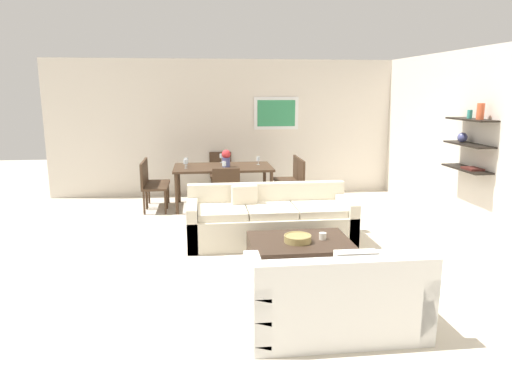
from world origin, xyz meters
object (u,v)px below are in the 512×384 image
at_px(wine_glass_head, 222,156).
at_px(dining_chair_right_near, 295,180).
at_px(dining_table, 223,170).
at_px(wine_glass_foot, 224,164).
at_px(dining_chair_left_far, 152,179).
at_px(dining_chair_foot, 226,190).
at_px(wine_glass_right_far, 258,159).
at_px(loveseat_white, 334,298).
at_px(dining_chair_right_far, 290,176).
at_px(wine_glass_left_near, 186,162).
at_px(decorative_bowl, 298,238).
at_px(dining_chair_head, 221,171).
at_px(wine_glass_left_far, 186,160).
at_px(sofa_beige, 270,221).
at_px(candle_jar, 323,236).
at_px(coffee_table, 300,256).
at_px(centerpiece_vase, 226,158).
at_px(dining_chair_left_near, 150,184).

bearing_deg(wine_glass_head, dining_chair_right_near, -27.56).
xyz_separation_m(dining_table, wine_glass_foot, (0.00, -0.45, 0.18)).
relative_size(dining_chair_left_far, dining_chair_foot, 1.00).
distance_m(wine_glass_right_far, wine_glass_foot, 0.87).
bearing_deg(dining_chair_foot, loveseat_white, -78.62).
distance_m(dining_chair_right_near, wine_glass_foot, 1.36).
height_order(dining_chair_right_far, wine_glass_left_near, wine_glass_left_near).
relative_size(decorative_bowl, wine_glass_foot, 2.00).
bearing_deg(dining_chair_foot, wine_glass_left_near, 130.06).
relative_size(dining_chair_head, wine_glass_right_far, 6.00).
bearing_deg(dining_table, wine_glass_left_far, 169.29).
relative_size(decorative_bowl, dining_chair_foot, 0.36).
bearing_deg(decorative_bowl, dining_chair_right_near, 79.07).
xyz_separation_m(sofa_beige, dining_chair_right_far, (0.74, 2.33, 0.21)).
distance_m(candle_jar, wine_glass_left_far, 3.79).
xyz_separation_m(dining_chair_foot, wine_glass_left_far, (-0.66, 1.04, 0.35)).
height_order(wine_glass_left_near, wine_glass_head, wine_glass_head).
bearing_deg(dining_chair_foot, dining_chair_left_far, 138.54).
relative_size(wine_glass_head, wine_glass_foot, 1.05).
height_order(dining_table, wine_glass_left_near, wine_glass_left_near).
xyz_separation_m(wine_glass_left_far, wine_glass_foot, (0.66, -0.57, 0.01)).
bearing_deg(wine_glass_right_far, coffee_table, -88.73).
bearing_deg(dining_chair_left_far, wine_glass_head, 9.60).
bearing_deg(dining_chair_foot, wine_glass_head, 90.00).
distance_m(coffee_table, dining_chair_head, 4.25).
xyz_separation_m(wine_glass_right_far, wine_glass_left_far, (-1.32, 0.00, 0.00)).
height_order(candle_jar, dining_chair_right_near, dining_chair_right_near).
bearing_deg(loveseat_white, wine_glass_right_far, 91.05).
height_order(wine_glass_right_far, wine_glass_foot, wine_glass_foot).
bearing_deg(loveseat_white, centerpiece_vase, 98.58).
relative_size(dining_table, centerpiece_vase, 5.72).
xyz_separation_m(dining_chair_left_near, wine_glass_foot, (1.29, -0.22, 0.36)).
relative_size(coffee_table, wine_glass_left_far, 8.06).
bearing_deg(dining_chair_left_near, centerpiece_vase, 7.17).
bearing_deg(dining_chair_left_far, sofa_beige, -51.73).
height_order(candle_jar, dining_table, dining_table).
relative_size(loveseat_white, dining_table, 0.86).
distance_m(sofa_beige, dining_chair_left_near, 2.63).
bearing_deg(wine_glass_right_far, centerpiece_vase, -163.13).
bearing_deg(wine_glass_left_far, coffee_table, -67.53).
height_order(sofa_beige, dining_chair_left_near, dining_chair_left_near).
bearing_deg(dining_chair_right_far, candle_jar, -94.66).
bearing_deg(coffee_table, centerpiece_vase, 101.97).
bearing_deg(dining_chair_foot, coffee_table, -72.55).
relative_size(dining_chair_left_far, dining_chair_left_near, 1.00).
height_order(dining_chair_right_near, centerpiece_vase, centerpiece_vase).
relative_size(coffee_table, wine_glass_head, 6.98).
height_order(loveseat_white, wine_glass_left_far, wine_glass_left_far).
xyz_separation_m(dining_chair_head, wine_glass_head, (-0.00, -0.47, 0.37)).
relative_size(dining_chair_head, dining_chair_foot, 1.00).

